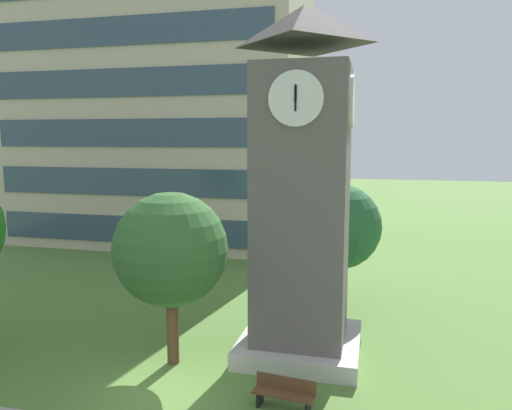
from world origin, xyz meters
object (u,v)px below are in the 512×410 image
Objects in this scene: park_bench at (284,393)px; tree_streetside at (338,227)px; clock_tower at (302,203)px; tree_near_tower at (171,250)px.

park_bench is 9.63m from tree_streetside.
tree_streetside is (0.91, 5.23, -1.72)m from clock_tower.
clock_tower is 5.58m from tree_streetside.
clock_tower reaches higher than park_bench.
tree_streetside is at bearing 84.90° from park_bench.
park_bench is at bearing -24.30° from tree_near_tower.
clock_tower is 6.51× the size of park_bench.
tree_streetside is at bearing 54.77° from tree_near_tower.
park_bench is 0.33× the size of tree_streetside.
clock_tower is at bearing 24.69° from tree_near_tower.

